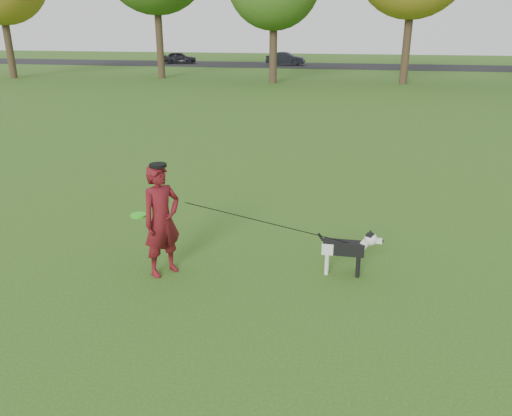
% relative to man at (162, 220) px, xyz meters
% --- Properties ---
extents(ground, '(120.00, 120.00, 0.00)m').
position_rel_man_xyz_m(ground, '(1.29, 0.12, -0.82)').
color(ground, '#285116').
rests_on(ground, ground).
extents(road, '(120.00, 7.00, 0.02)m').
position_rel_man_xyz_m(road, '(1.29, 40.12, -0.81)').
color(road, black).
rests_on(road, ground).
extents(man, '(0.67, 0.72, 1.65)m').
position_rel_man_xyz_m(man, '(0.00, 0.00, 0.00)').
color(man, '#53100B').
rests_on(man, ground).
extents(dog, '(0.94, 0.19, 0.71)m').
position_rel_man_xyz_m(dog, '(2.64, 0.47, -0.39)').
color(dog, black).
rests_on(dog, ground).
extents(car_left, '(3.30, 1.93, 1.06)m').
position_rel_man_xyz_m(car_left, '(-14.04, 40.12, -0.28)').
color(car_left, black).
rests_on(car_left, road).
extents(car_mid, '(3.49, 1.38, 1.13)m').
position_rel_man_xyz_m(car_mid, '(-4.01, 40.12, -0.24)').
color(car_mid, black).
rests_on(car_mid, road).
extents(man_held_items, '(3.19, 0.68, 1.18)m').
position_rel_man_xyz_m(man_held_items, '(1.57, 0.21, -0.01)').
color(man_held_items, '#31DB1B').
rests_on(man_held_items, ground).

